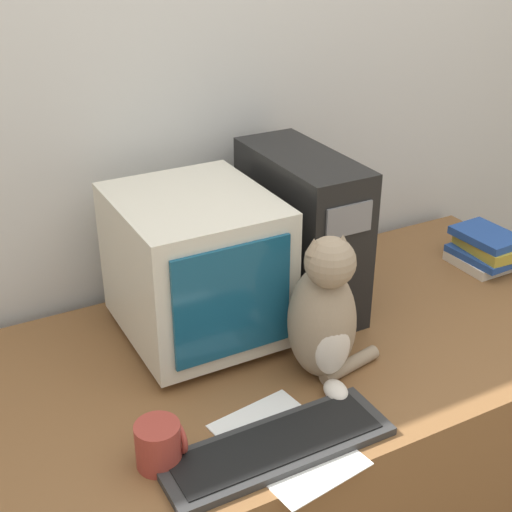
# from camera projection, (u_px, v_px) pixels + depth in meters

# --- Properties ---
(wall_back) EXTENTS (7.00, 0.05, 2.50)m
(wall_back) POSITION_uv_depth(u_px,v_px,m) (221.00, 110.00, 1.99)
(wall_back) COLOR silver
(wall_back) RESTS_ON ground_plane
(desk) EXTENTS (1.72, 0.85, 0.77)m
(desk) POSITION_uv_depth(u_px,v_px,m) (305.00, 454.00, 2.00)
(desk) COLOR brown
(desk) RESTS_ON ground_plane
(crt_monitor) EXTENTS (0.36, 0.42, 0.38)m
(crt_monitor) POSITION_uv_depth(u_px,v_px,m) (196.00, 266.00, 1.76)
(crt_monitor) COLOR beige
(crt_monitor) RESTS_ON desk
(computer_tower) EXTENTS (0.18, 0.43, 0.43)m
(computer_tower) POSITION_uv_depth(u_px,v_px,m) (301.00, 231.00, 1.90)
(computer_tower) COLOR black
(computer_tower) RESTS_ON desk
(keyboard) EXTENTS (0.49, 0.16, 0.02)m
(keyboard) POSITION_uv_depth(u_px,v_px,m) (276.00, 446.00, 1.46)
(keyboard) COLOR #2D2D2D
(keyboard) RESTS_ON desk
(cat) EXTENTS (0.25, 0.24, 0.37)m
(cat) POSITION_uv_depth(u_px,v_px,m) (324.00, 316.00, 1.62)
(cat) COLOR gray
(cat) RESTS_ON desk
(book_stack) EXTENTS (0.17, 0.21, 0.11)m
(book_stack) POSITION_uv_depth(u_px,v_px,m) (486.00, 250.00, 2.16)
(book_stack) COLOR beige
(book_stack) RESTS_ON desk
(pen) EXTENTS (0.14, 0.06, 0.01)m
(pen) POSITION_uv_depth(u_px,v_px,m) (191.00, 452.00, 1.45)
(pen) COLOR black
(pen) RESTS_ON desk
(paper_sheet) EXTENTS (0.25, 0.32, 0.00)m
(paper_sheet) POSITION_uv_depth(u_px,v_px,m) (287.00, 444.00, 1.47)
(paper_sheet) COLOR white
(paper_sheet) RESTS_ON desk
(mug) EXTENTS (0.10, 0.09, 0.10)m
(mug) POSITION_uv_depth(u_px,v_px,m) (160.00, 444.00, 1.41)
(mug) COLOR #9E382D
(mug) RESTS_ON desk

